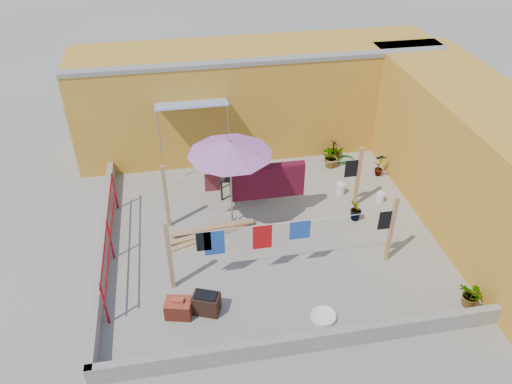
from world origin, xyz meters
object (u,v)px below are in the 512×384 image
brick_stack (179,308)px  green_hose (346,160)px  plant_back_a (332,156)px  white_basin (324,316)px  outdoor_table (243,175)px  brazier (206,303)px  water_jug_b (341,189)px  patio_umbrella (230,148)px  water_jug_a (380,197)px

brick_stack → green_hose: bearing=44.2°
green_hose → plant_back_a: (-0.55, -0.21, 0.31)m
white_basin → green_hose: size_ratio=0.97×
outdoor_table → plant_back_a: 3.01m
outdoor_table → brazier: (-1.45, -4.15, -0.36)m
brazier → plant_back_a: 6.67m
brazier → water_jug_b: brazier is taller
plant_back_a → patio_umbrella: bearing=-146.6°
outdoor_table → water_jug_a: outdoor_table is taller
brazier → outdoor_table: bearing=70.7°
brick_stack → brazier: 0.58m
patio_umbrella → water_jug_a: 4.62m
green_hose → plant_back_a: size_ratio=0.81×
brazier → water_jug_a: (5.07, 3.07, -0.09)m
water_jug_b → green_hose: bearing=66.3°
white_basin → plant_back_a: size_ratio=0.78×
outdoor_table → white_basin: size_ratio=2.70×
brazier → water_jug_a: 5.93m
brick_stack → water_jug_b: bearing=37.6°
brick_stack → patio_umbrella: bearing=62.0°
brick_stack → white_basin: (2.95, -0.62, -0.15)m
brick_stack → brazier: (0.58, -0.01, 0.04)m
outdoor_table → white_basin: bearing=-79.1°
patio_umbrella → white_basin: (1.42, -3.50, -2.17)m
brazier → water_jug_a: size_ratio=1.93×
patio_umbrella → brazier: 3.63m
brick_stack → outdoor_table: bearing=63.9°
patio_umbrella → outdoor_table: (0.50, 1.26, -1.62)m
brick_stack → white_basin: brick_stack is taller
patio_umbrella → plant_back_a: 4.43m
patio_umbrella → water_jug_b: bearing=13.2°
brick_stack → green_hose: (5.44, 5.29, -0.16)m
green_hose → water_jug_a: bearing=-84.5°
patio_umbrella → outdoor_table: 2.11m
plant_back_a → water_jug_a: bearing=-69.2°
patio_umbrella → green_hose: 5.08m
brick_stack → water_jug_b: 5.93m
outdoor_table → water_jug_a: bearing=-16.6°
patio_umbrella → plant_back_a: bearing=33.4°
plant_back_a → water_jug_b: bearing=-97.1°
brick_stack → plant_back_a: 7.05m
patio_umbrella → outdoor_table: patio_umbrella is taller
green_hose → white_basin: bearing=-112.8°
plant_back_a → white_basin: bearing=-108.7°
brazier → white_basin: 2.46m
brazier → white_basin: bearing=-14.5°
patio_umbrella → water_jug_b: patio_umbrella is taller
water_jug_b → plant_back_a: plant_back_a is taller
water_jug_a → water_jug_b: bearing=149.6°
plant_back_a → brazier: bearing=-130.2°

